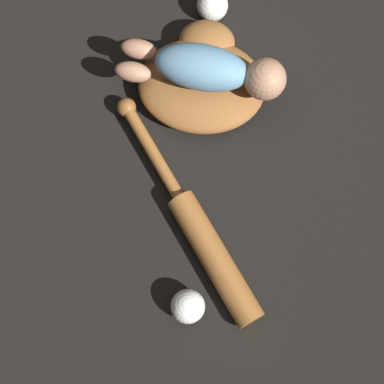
# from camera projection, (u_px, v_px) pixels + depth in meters

# --- Properties ---
(ground_plane) EXTENTS (6.00, 6.00, 0.00)m
(ground_plane) POSITION_uv_depth(u_px,v_px,m) (220.00, 105.00, 1.46)
(ground_plane) COLOR black
(baseball_glove) EXTENTS (0.35, 0.33, 0.08)m
(baseball_glove) POSITION_uv_depth(u_px,v_px,m) (202.00, 78.00, 1.44)
(baseball_glove) COLOR #935B2D
(baseball_glove) RESTS_ON ground
(baby_figure) EXTENTS (0.37, 0.17, 0.09)m
(baby_figure) POSITION_uv_depth(u_px,v_px,m) (211.00, 70.00, 1.35)
(baby_figure) COLOR #6693B2
(baby_figure) RESTS_ON baseball_glove
(baseball_bat) EXTENTS (0.49, 0.35, 0.06)m
(baseball_bat) POSITION_uv_depth(u_px,v_px,m) (201.00, 234.00, 1.34)
(baseball_bat) COLOR #9E602D
(baseball_bat) RESTS_ON ground
(baseball) EXTENTS (0.07, 0.07, 0.07)m
(baseball) POSITION_uv_depth(u_px,v_px,m) (188.00, 306.00, 1.29)
(baseball) COLOR white
(baseball) RESTS_ON ground
(baseball_spare) EXTENTS (0.07, 0.07, 0.07)m
(baseball_spare) POSITION_uv_depth(u_px,v_px,m) (212.00, 6.00, 1.49)
(baseball_spare) COLOR white
(baseball_spare) RESTS_ON ground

